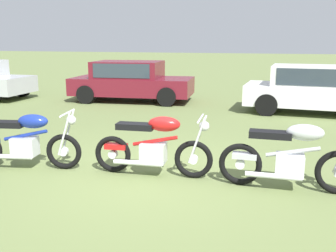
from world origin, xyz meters
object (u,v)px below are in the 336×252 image
Objects in this scene: motorcycle_silver at (290,157)px; car_white at (313,87)px; motorcycle_red at (154,146)px; motorcycle_blue at (25,141)px; car_burgundy at (131,79)px.

motorcycle_silver is 6.51m from car_white.
motorcycle_red is at bearing -110.82° from car_white.
motorcycle_silver is at bearing -4.79° from motorcycle_red.
car_white reaches higher than motorcycle_red.
car_white reaches higher than motorcycle_blue.
car_burgundy reaches higher than motorcycle_red.
motorcycle_blue and motorcycle_silver have the same top height.
motorcycle_silver is at bearing -58.26° from car_burgundy.
motorcycle_blue is at bearing -87.30° from car_burgundy.
car_white is at bearing -11.54° from car_burgundy.
car_burgundy reaches higher than motorcycle_blue.
car_burgundy and car_white have the same top height.
car_burgundy is at bearing 110.34° from motorcycle_red.
motorcycle_blue is 4.35m from motorcycle_silver.
motorcycle_red is at bearing -70.60° from car_burgundy.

